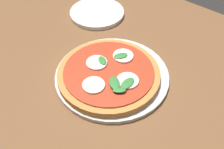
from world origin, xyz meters
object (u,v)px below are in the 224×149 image
object	(u,v)px
serving_tray	(112,76)
pizza	(109,74)
plate_white	(97,13)
dining_table	(147,107)

from	to	relation	value
serving_tray	pizza	bearing A→B (deg)	87.83
pizza	plate_white	world-z (taller)	pizza
dining_table	plate_white	distance (m)	0.38
pizza	plate_white	xyz separation A→B (m)	(0.23, -0.21, -0.02)
dining_table	plate_white	bearing A→B (deg)	-25.25
pizza	plate_white	size ratio (longest dim) A/B	1.44
serving_tray	pizza	size ratio (longest dim) A/B	1.13
serving_tray	plate_white	xyz separation A→B (m)	(0.23, -0.20, 0.00)
serving_tray	plate_white	distance (m)	0.31
dining_table	serving_tray	size ratio (longest dim) A/B	4.52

